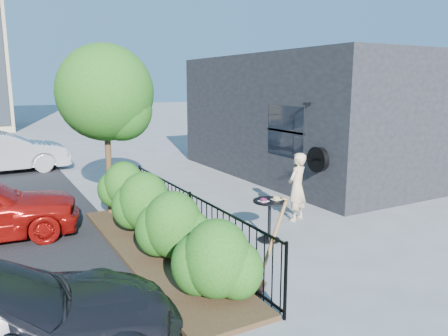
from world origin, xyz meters
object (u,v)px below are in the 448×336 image
patio_tree (109,99)px  cafe_table (270,213)px  car_silver (1,152)px  woman (297,187)px  shovel (270,252)px

patio_tree → cafe_table: patio_tree is taller
cafe_table → car_silver: (-4.36, 10.07, 0.15)m
patio_tree → woman: bearing=-33.7°
patio_tree → cafe_table: bearing=-54.7°
patio_tree → car_silver: 7.47m
woman → shovel: size_ratio=1.04×
cafe_table → woman: (1.31, 0.81, 0.21)m
cafe_table → shovel: size_ratio=0.59×
cafe_table → car_silver: car_silver is taller
patio_tree → car_silver: patio_tree is taller
car_silver → cafe_table: bearing=-157.6°
shovel → cafe_table: bearing=55.2°
cafe_table → shovel: 2.25m
shovel → car_silver: size_ratio=0.34×
shovel → woman: bearing=45.6°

